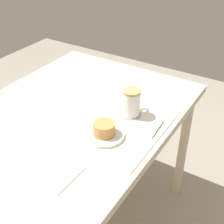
% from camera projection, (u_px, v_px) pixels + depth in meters
% --- Properties ---
extents(dining_table, '(1.21, 0.86, 0.76)m').
position_uv_depth(dining_table, '(67.00, 132.00, 1.39)').
color(dining_table, beige).
rests_on(dining_table, ground_plane).
extents(placemat, '(0.47, 0.35, 0.00)m').
position_uv_depth(placemat, '(120.00, 124.00, 1.29)').
color(placemat, silver).
rests_on(placemat, dining_table).
extents(pastry_plate, '(0.16, 0.16, 0.01)m').
position_uv_depth(pastry_plate, '(104.00, 135.00, 1.22)').
color(pastry_plate, silver).
rests_on(pastry_plate, placemat).
extents(pastry, '(0.09, 0.09, 0.05)m').
position_uv_depth(pastry, '(104.00, 129.00, 1.21)').
color(pastry, tan).
rests_on(pastry, pastry_plate).
extents(coffee_coaster, '(0.09, 0.09, 0.00)m').
position_uv_depth(coffee_coaster, '(131.00, 114.00, 1.35)').
color(coffee_coaster, '#99999E').
rests_on(coffee_coaster, placemat).
extents(coffee_mug, '(0.11, 0.08, 0.12)m').
position_uv_depth(coffee_mug, '(132.00, 102.00, 1.32)').
color(coffee_mug, white).
rests_on(coffee_mug, coffee_coaster).
extents(teaspoon, '(0.13, 0.02, 0.01)m').
position_uv_depth(teaspoon, '(157.00, 129.00, 1.26)').
color(teaspoon, silver).
rests_on(teaspoon, placemat).
extents(paper_napkin, '(0.15, 0.15, 0.00)m').
position_uv_depth(paper_napkin, '(55.00, 172.00, 1.06)').
color(paper_napkin, white).
rests_on(paper_napkin, dining_table).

